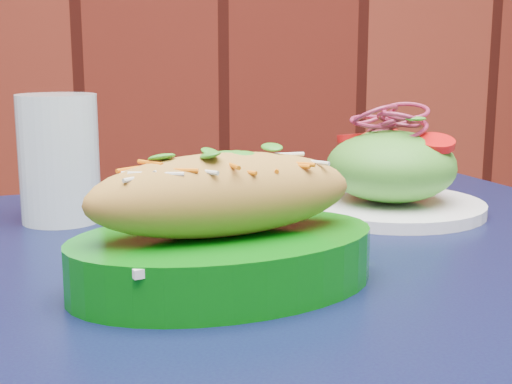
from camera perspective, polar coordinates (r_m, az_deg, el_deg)
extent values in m
cube|color=black|center=(0.56, 3.15, -8.01)|extent=(0.96, 0.96, 0.03)
cube|color=white|center=(0.52, -2.58, -3.78)|extent=(0.20, 0.16, 0.01)
ellipsoid|color=#BD8F3C|center=(0.51, -2.62, -0.19)|extent=(0.21, 0.13, 0.06)
cylinder|color=white|center=(0.78, 10.64, -1.14)|extent=(0.20, 0.20, 0.01)
ellipsoid|color=#4C992D|center=(0.77, 10.76, 2.04)|extent=(0.14, 0.14, 0.08)
cylinder|color=red|center=(0.75, 14.16, 4.20)|extent=(0.04, 0.04, 0.01)
cylinder|color=red|center=(0.78, 7.98, 4.70)|extent=(0.04, 0.04, 0.01)
cylinder|color=red|center=(0.80, 9.93, 4.81)|extent=(0.04, 0.04, 0.01)
torus|color=maroon|center=(0.76, 10.87, 5.21)|extent=(0.05, 0.05, 0.00)
torus|color=maroon|center=(0.76, 10.89, 5.51)|extent=(0.05, 0.05, 0.00)
torus|color=maroon|center=(0.76, 10.90, 5.81)|extent=(0.05, 0.05, 0.00)
torus|color=maroon|center=(0.76, 10.91, 6.11)|extent=(0.05, 0.05, 0.00)
torus|color=maroon|center=(0.76, 10.92, 6.41)|extent=(0.05, 0.05, 0.00)
torus|color=maroon|center=(0.76, 10.93, 6.71)|extent=(0.05, 0.05, 0.00)
cylinder|color=silver|center=(0.74, -15.48, 2.59)|extent=(0.08, 0.08, 0.13)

